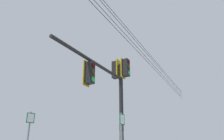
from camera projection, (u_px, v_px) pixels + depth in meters
signal_mast_assembly at (113, 88)px, 10.77m from camera, size 3.84×4.13×6.14m
overhead_wire_span at (130, 38)px, 14.05m from camera, size 23.38×22.88×1.65m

